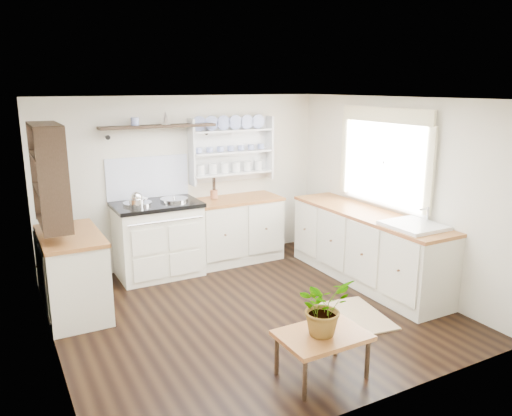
{
  "coord_description": "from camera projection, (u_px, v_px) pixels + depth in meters",
  "views": [
    {
      "loc": [
        -2.36,
        -4.49,
        2.43
      ],
      "look_at": [
        0.2,
        0.25,
        1.1
      ],
      "focal_mm": 35.0,
      "sensor_mm": 36.0,
      "label": 1
    }
  ],
  "objects": [
    {
      "name": "floor_rug",
      "position": [
        356.0,
        316.0,
        5.39
      ],
      "size": [
        0.68,
        0.93,
        0.02
      ],
      "primitive_type": "cube",
      "rotation": [
        0.0,
        0.0,
        -0.16
      ],
      "color": "#9D7B5B",
      "rests_on": "floor"
    },
    {
      "name": "wall_right",
      "position": [
        394.0,
        192.0,
        6.16
      ],
      "size": [
        0.02,
        3.8,
        2.3
      ],
      "primitive_type": "cube",
      "color": "beige",
      "rests_on": "ground"
    },
    {
      "name": "wall_left",
      "position": [
        46.0,
        237.0,
        4.31
      ],
      "size": [
        0.02,
        3.8,
        2.3
      ],
      "primitive_type": "cube",
      "color": "beige",
      "rests_on": "ground"
    },
    {
      "name": "ceiling",
      "position": [
        250.0,
        99.0,
        4.96
      ],
      "size": [
        4.0,
        3.8,
        0.01
      ],
      "primitive_type": "cube",
      "color": "white",
      "rests_on": "wall_back"
    },
    {
      "name": "belfast_sink",
      "position": [
        413.0,
        236.0,
        5.55
      ],
      "size": [
        0.55,
        0.6,
        0.45
      ],
      "color": "white",
      "rests_on": "right_cabinets"
    },
    {
      "name": "center_table",
      "position": [
        322.0,
        338.0,
        4.2
      ],
      "size": [
        0.74,
        0.53,
        0.4
      ],
      "rotation": [
        0.0,
        0.0,
        0.01
      ],
      "color": "brown",
      "rests_on": "floor"
    },
    {
      "name": "plate_rack",
      "position": [
        230.0,
        149.0,
        7.03
      ],
      "size": [
        1.2,
        0.22,
        0.9
      ],
      "color": "white",
      "rests_on": "wall_back"
    },
    {
      "name": "back_cabinets",
      "position": [
        236.0,
        229.0,
        7.04
      ],
      "size": [
        1.27,
        0.63,
        0.9
      ],
      "color": "beige",
      "rests_on": "floor"
    },
    {
      "name": "aga_cooker",
      "position": [
        158.0,
        238.0,
        6.48
      ],
      "size": [
        1.09,
        0.75,
        1.0
      ],
      "color": "white",
      "rests_on": "floor"
    },
    {
      "name": "potted_plant",
      "position": [
        323.0,
        306.0,
        4.13
      ],
      "size": [
        0.48,
        0.43,
        0.49
      ],
      "primitive_type": "imported",
      "rotation": [
        0.0,
        0.0,
        0.12
      ],
      "color": "#3F7233",
      "rests_on": "center_table"
    },
    {
      "name": "left_cabinets",
      "position": [
        73.0,
        273.0,
        5.38
      ],
      "size": [
        0.62,
        1.13,
        0.9
      ],
      "color": "beige",
      "rests_on": "floor"
    },
    {
      "name": "window",
      "position": [
        384.0,
        157.0,
        6.16
      ],
      "size": [
        0.08,
        1.55,
        1.22
      ],
      "color": "white",
      "rests_on": "wall_right"
    },
    {
      "name": "wall_back",
      "position": [
        186.0,
        181.0,
        6.86
      ],
      "size": [
        4.0,
        0.02,
        2.3
      ],
      "primitive_type": "cube",
      "color": "beige",
      "rests_on": "ground"
    },
    {
      "name": "high_shelf",
      "position": [
        158.0,
        127.0,
        6.39
      ],
      "size": [
        1.5,
        0.29,
        0.16
      ],
      "color": "black",
      "rests_on": "wall_back"
    },
    {
      "name": "left_shelving",
      "position": [
        49.0,
        174.0,
        5.06
      ],
      "size": [
        0.28,
        0.8,
        1.05
      ],
      "primitive_type": "cube",
      "color": "black",
      "rests_on": "wall_left"
    },
    {
      "name": "kettle",
      "position": [
        137.0,
        201.0,
        6.12
      ],
      "size": [
        0.19,
        0.19,
        0.23
      ],
      "primitive_type": null,
      "color": "silver",
      "rests_on": "aga_cooker"
    },
    {
      "name": "floor",
      "position": [
        251.0,
        311.0,
        5.51
      ],
      "size": [
        4.0,
        3.8,
        0.01
      ],
      "primitive_type": "cube",
      "color": "black",
      "rests_on": "ground"
    },
    {
      "name": "utensil_crock",
      "position": [
        214.0,
        194.0,
        6.86
      ],
      "size": [
        0.1,
        0.1,
        0.12
      ],
      "primitive_type": "cylinder",
      "color": "#A9623E",
      "rests_on": "back_cabinets"
    },
    {
      "name": "right_cabinets",
      "position": [
        366.0,
        246.0,
        6.27
      ],
      "size": [
        0.62,
        2.43,
        0.9
      ],
      "color": "beige",
      "rests_on": "floor"
    }
  ]
}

